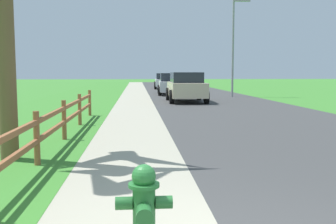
# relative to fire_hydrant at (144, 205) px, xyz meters

# --- Properties ---
(ground_plane) EXTENTS (120.00, 120.00, 0.00)m
(ground_plane) POSITION_rel_fire_hydrant_xyz_m (0.82, 24.51, -0.41)
(ground_plane) COLOR #3B812D
(road_asphalt) EXTENTS (7.00, 66.00, 0.01)m
(road_asphalt) POSITION_rel_fire_hydrant_xyz_m (4.32, 26.51, -0.40)
(road_asphalt) COLOR #3D3D3D
(road_asphalt) RESTS_ON ground
(curb_concrete) EXTENTS (6.00, 66.00, 0.01)m
(curb_concrete) POSITION_rel_fire_hydrant_xyz_m (-2.18, 26.51, -0.40)
(curb_concrete) COLOR #A7A18C
(curb_concrete) RESTS_ON ground
(grass_verge) EXTENTS (5.00, 66.00, 0.00)m
(grass_verge) POSITION_rel_fire_hydrant_xyz_m (-3.68, 26.51, -0.40)
(grass_verge) COLOR #3B812D
(grass_verge) RESTS_ON ground
(fire_hydrant) EXTENTS (0.55, 0.47, 0.80)m
(fire_hydrant) POSITION_rel_fire_hydrant_xyz_m (0.00, 0.00, 0.00)
(fire_hydrant) COLOR #287233
(fire_hydrant) RESTS_ON ground
(rail_fence) EXTENTS (0.11, 13.52, 0.98)m
(rail_fence) POSITION_rel_fire_hydrant_xyz_m (-1.86, 4.79, 0.17)
(rail_fence) COLOR brown
(rail_fence) RESTS_ON ground
(parked_suv_beige) EXTENTS (2.10, 4.34, 1.65)m
(parked_suv_beige) POSITION_rel_fire_hydrant_xyz_m (2.70, 18.09, 0.44)
(parked_suv_beige) COLOR #C6B793
(parked_suv_beige) RESTS_ON ground
(parked_car_silver) EXTENTS (2.16, 4.83, 1.57)m
(parked_car_silver) POSITION_rel_fire_hydrant_xyz_m (2.51, 25.31, 0.38)
(parked_car_silver) COLOR #B7BABF
(parked_car_silver) RESTS_ON ground
(parked_car_white) EXTENTS (2.22, 4.74, 1.52)m
(parked_car_white) POSITION_rel_fire_hydrant_xyz_m (2.72, 35.24, 0.36)
(parked_car_white) COLOR white
(parked_car_white) RESTS_ON ground
(street_lamp) EXTENTS (1.17, 0.20, 6.49)m
(street_lamp) POSITION_rel_fire_hydrant_xyz_m (6.45, 22.26, 3.44)
(street_lamp) COLOR gray
(street_lamp) RESTS_ON ground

